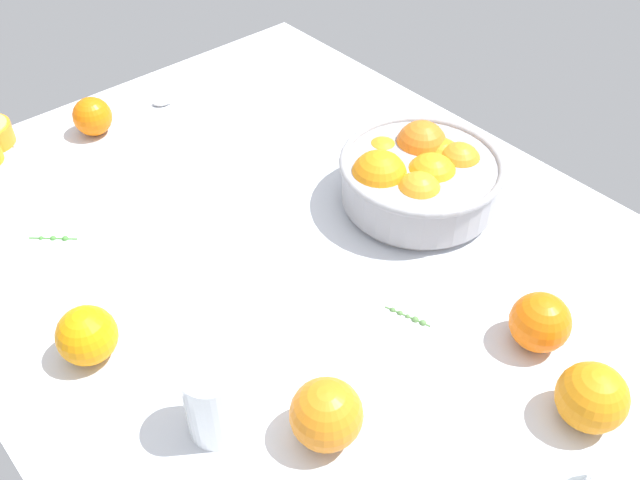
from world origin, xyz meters
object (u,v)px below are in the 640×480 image
Objects in this scene: juice_glass at (214,404)px; loose_orange_1 at (87,335)px; fruit_bowl at (418,176)px; loose_orange_0 at (326,414)px; spoon at (176,102)px; loose_orange_3 at (92,116)px; loose_orange_4 at (592,397)px; loose_orange_2 at (540,322)px.

loose_orange_1 is (-19.14, -6.02, -0.72)cm from juice_glass.
loose_orange_0 is (22.38, -38.68, -1.03)cm from fruit_bowl.
juice_glass is at bearing -28.55° from spoon.
loose_orange_1 is at bearing -42.46° from spoon.
juice_glass reaches higher than loose_orange_3.
juice_glass is 1.51× the size of loose_orange_3.
loose_orange_0 is at bearing 43.90° from juice_glass.
loose_orange_1 is (-28.27, -14.80, -0.38)cm from loose_orange_0.
spoon is (-63.47, 34.54, -4.11)cm from juice_glass.
fruit_bowl reaches higher than loose_orange_3.
loose_orange_4 is at bearing 40.22° from loose_orange_1.
loose_orange_1 is 0.98× the size of loose_orange_2.
loose_orange_0 reaches higher than loose_orange_4.
loose_orange_3 is (-51.35, -29.17, -1.79)cm from fruit_bowl.
spoon is at bearing -165.57° from fruit_bowl.
loose_orange_3 reaches higher than spoon.
loose_orange_3 is at bearing -170.75° from loose_orange_4.
juice_glass is 12.67cm from loose_orange_0.
loose_orange_0 reaches higher than loose_orange_3.
loose_orange_4 is (18.17, 24.47, -0.08)cm from loose_orange_0.
loose_orange_4 is at bearing -25.15° from loose_orange_2.
loose_orange_0 is 31.91cm from loose_orange_1.
juice_glass is 1.26× the size of loose_orange_4.
spoon is at bearing 137.54° from loose_orange_1.
spoon is at bearing 160.47° from loose_orange_0.
loose_orange_3 is at bearing 164.19° from juice_glass.
loose_orange_0 is 77.12cm from spoon.
spoon is (-50.21, -12.92, -4.79)cm from fruit_bowl.
loose_orange_4 reaches higher than loose_orange_1.
loose_orange_2 reaches higher than loose_orange_1.
fruit_bowl is at bearing 14.43° from spoon.
juice_glass is 1.36× the size of loose_orange_1.
fruit_bowl is 42.99cm from loose_orange_4.
loose_orange_1 is 1.11× the size of loose_orange_3.
loose_orange_4 is at bearing 9.25° from loose_orange_3.
loose_orange_3 is at bearing 172.65° from loose_orange_0.
loose_orange_4 is at bearing -19.31° from fruit_bowl.
fruit_bowl is at bearing 120.06° from loose_orange_0.
loose_orange_4 is at bearing 53.40° from loose_orange_0.
fruit_bowl reaches higher than juice_glass.
fruit_bowl is at bearing 160.69° from loose_orange_4.
fruit_bowl is 44.70cm from loose_orange_0.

